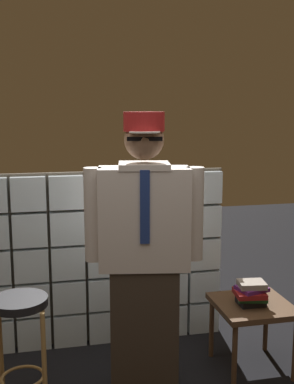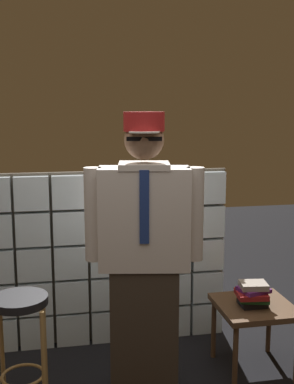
% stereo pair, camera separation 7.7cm
% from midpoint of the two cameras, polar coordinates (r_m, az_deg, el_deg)
% --- Properties ---
extents(glass_block_wall, '(1.94, 0.10, 1.39)m').
position_cam_midpoint_polar(glass_block_wall, '(3.82, -4.26, -7.99)').
color(glass_block_wall, silver).
rests_on(glass_block_wall, ground).
extents(standing_person, '(0.73, 0.35, 1.82)m').
position_cam_midpoint_polar(standing_person, '(2.98, 0.40, -7.55)').
color(standing_person, '#382D23').
rests_on(standing_person, ground).
extents(bar_stool, '(0.34, 0.34, 0.73)m').
position_cam_midpoint_polar(bar_stool, '(3.11, -14.02, -15.09)').
color(bar_stool, black).
rests_on(bar_stool, ground).
extents(side_table, '(0.52, 0.52, 0.49)m').
position_cam_midpoint_polar(side_table, '(3.57, 13.21, -13.73)').
color(side_table, '#513823').
rests_on(side_table, ground).
extents(book_stack, '(0.25, 0.21, 0.17)m').
position_cam_midpoint_polar(book_stack, '(3.47, 13.04, -11.70)').
color(book_stack, black).
rests_on(book_stack, side_table).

